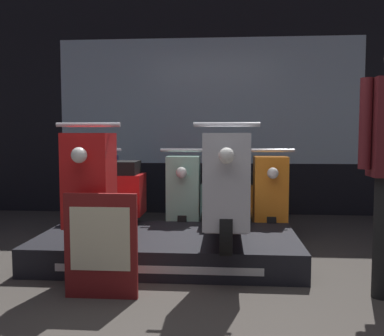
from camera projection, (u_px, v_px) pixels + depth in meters
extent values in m
plane|color=#423D38|center=(185.00, 328.00, 2.43)|extent=(30.00, 30.00, 0.00)
cube|color=black|center=(209.00, 98.00, 5.87)|extent=(7.50, 0.08, 3.20)
cube|color=silver|center=(209.00, 101.00, 5.83)|extent=(4.13, 0.01, 1.70)
cube|color=black|center=(168.00, 248.00, 3.72)|extent=(2.22, 1.15, 0.23)
cube|color=silver|center=(158.00, 270.00, 3.14)|extent=(1.56, 0.01, 0.06)
cylinder|color=black|center=(89.00, 229.00, 3.13)|extent=(0.09, 0.35, 0.35)
cylinder|color=black|center=(127.00, 203.00, 4.33)|extent=(0.09, 0.35, 0.35)
cube|color=red|center=(111.00, 214.00, 3.74)|extent=(0.31, 1.10, 0.05)
cube|color=red|center=(90.00, 180.00, 3.13)|extent=(0.33, 0.32, 0.68)
cube|color=red|center=(126.00, 194.00, 4.30)|extent=(0.35, 0.37, 0.40)
cube|color=black|center=(126.00, 168.00, 4.27)|extent=(0.25, 0.33, 0.13)
cylinder|color=silver|center=(88.00, 125.00, 3.09)|extent=(0.47, 0.03, 0.03)
sphere|color=white|center=(79.00, 155.00, 2.90)|extent=(0.11, 0.11, 0.11)
cylinder|color=black|center=(226.00, 231.00, 3.06)|extent=(0.09, 0.35, 0.35)
cylinder|color=black|center=(226.00, 204.00, 4.26)|extent=(0.09, 0.35, 0.35)
cube|color=#BCBCC1|center=(226.00, 216.00, 3.66)|extent=(0.31, 1.10, 0.05)
cube|color=#BCBCC1|center=(226.00, 181.00, 3.06)|extent=(0.33, 0.32, 0.68)
cube|color=#BCBCC1|center=(226.00, 195.00, 4.22)|extent=(0.35, 0.37, 0.40)
cube|color=black|center=(226.00, 168.00, 4.19)|extent=(0.25, 0.33, 0.13)
cylinder|color=silver|center=(227.00, 124.00, 3.02)|extent=(0.47, 0.03, 0.03)
sphere|color=white|center=(227.00, 156.00, 2.83)|extent=(0.11, 0.11, 0.11)
cylinder|color=black|center=(100.00, 223.00, 4.47)|extent=(0.09, 0.35, 0.35)
cylinder|color=black|center=(126.00, 204.00, 5.67)|extent=(0.09, 0.35, 0.35)
cube|color=#386BBC|center=(114.00, 213.00, 5.07)|extent=(0.31, 1.10, 0.05)
cube|color=#386BBC|center=(100.00, 188.00, 4.47)|extent=(0.33, 0.32, 0.68)
cube|color=#386BBC|center=(126.00, 198.00, 5.63)|extent=(0.35, 0.37, 0.40)
cube|color=black|center=(125.00, 177.00, 5.60)|extent=(0.25, 0.33, 0.13)
cylinder|color=silver|center=(99.00, 150.00, 4.43)|extent=(0.47, 0.03, 0.03)
sphere|color=white|center=(93.00, 172.00, 4.23)|extent=(0.11, 0.11, 0.11)
cylinder|color=black|center=(183.00, 224.00, 4.40)|extent=(0.09, 0.35, 0.35)
cylinder|color=black|center=(192.00, 205.00, 5.60)|extent=(0.09, 0.35, 0.35)
cube|color=#8EC6AD|center=(188.00, 214.00, 5.00)|extent=(0.31, 1.10, 0.05)
cube|color=#8EC6AD|center=(184.00, 189.00, 4.40)|extent=(0.33, 0.32, 0.68)
cube|color=#8EC6AD|center=(192.00, 198.00, 5.57)|extent=(0.35, 0.37, 0.40)
cube|color=black|center=(192.00, 178.00, 5.54)|extent=(0.25, 0.33, 0.13)
cylinder|color=silver|center=(183.00, 150.00, 4.36)|extent=(0.47, 0.03, 0.03)
sphere|color=white|center=(181.00, 173.00, 4.17)|extent=(0.11, 0.11, 0.11)
cylinder|color=black|center=(270.00, 226.00, 4.33)|extent=(0.09, 0.35, 0.35)
cylinder|color=black|center=(260.00, 206.00, 5.53)|extent=(0.09, 0.35, 0.35)
cube|color=orange|center=(264.00, 215.00, 4.93)|extent=(0.31, 1.10, 0.05)
cube|color=orange|center=(270.00, 190.00, 4.33)|extent=(0.33, 0.32, 0.68)
cube|color=orange|center=(260.00, 199.00, 5.50)|extent=(0.35, 0.37, 0.40)
cube|color=black|center=(261.00, 178.00, 5.47)|extent=(0.25, 0.33, 0.13)
cylinder|color=silver|center=(271.00, 150.00, 4.29)|extent=(0.47, 0.03, 0.03)
sphere|color=white|center=(273.00, 173.00, 4.10)|extent=(0.11, 0.11, 0.11)
cylinder|color=black|center=(383.00, 238.00, 2.86)|extent=(0.13, 0.13, 0.82)
cylinder|color=#5B191E|center=(365.00, 124.00, 2.81)|extent=(0.08, 0.08, 0.60)
cube|color=maroon|center=(101.00, 246.00, 2.85)|extent=(0.49, 0.04, 0.71)
cube|color=beige|center=(100.00, 239.00, 2.82)|extent=(0.40, 0.01, 0.43)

